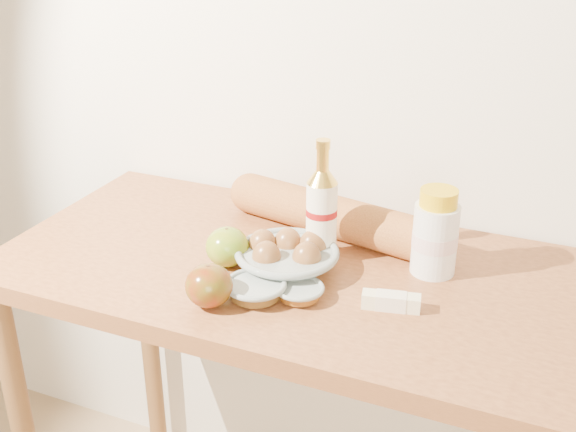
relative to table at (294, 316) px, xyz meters
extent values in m
cube|color=#EFE5D0|center=(0.00, 0.33, 0.52)|extent=(3.50, 0.02, 2.60)
cube|color=#AA6536|center=(0.00, 0.00, 0.10)|extent=(1.20, 0.60, 0.04)
cylinder|color=brown|center=(-0.55, 0.25, -0.35)|extent=(0.05, 0.05, 0.86)
cylinder|color=white|center=(0.04, 0.04, 0.21)|extent=(0.07, 0.07, 0.17)
cylinder|color=maroon|center=(0.04, 0.04, 0.23)|extent=(0.07, 0.07, 0.01)
cone|color=gold|center=(0.04, 0.04, 0.30)|extent=(0.07, 0.07, 0.03)
cylinder|color=gold|center=(0.04, 0.04, 0.34)|extent=(0.03, 0.03, 0.04)
cylinder|color=gold|center=(0.04, 0.04, 0.37)|extent=(0.03, 0.03, 0.02)
cylinder|color=white|center=(0.26, 0.08, 0.19)|extent=(0.10, 0.10, 0.14)
cylinder|color=beige|center=(0.26, 0.08, 0.19)|extent=(0.10, 0.10, 0.03)
cylinder|color=#EAB70C|center=(0.26, 0.08, 0.28)|extent=(0.08, 0.08, 0.03)
torus|color=gray|center=(0.00, -0.03, 0.16)|extent=(0.27, 0.27, 0.02)
ellipsoid|color=brown|center=(-0.03, -0.06, 0.16)|extent=(0.07, 0.07, 0.07)
ellipsoid|color=brown|center=(0.04, -0.03, 0.16)|extent=(0.07, 0.07, 0.07)
ellipsoid|color=brown|center=(-0.02, 0.01, 0.16)|extent=(0.07, 0.07, 0.07)
ellipsoid|color=brown|center=(-0.06, -0.02, 0.16)|extent=(0.07, 0.07, 0.07)
ellipsoid|color=brown|center=(0.03, 0.02, 0.16)|extent=(0.07, 0.07, 0.07)
cylinder|color=#BE763A|center=(0.03, 0.15, 0.17)|extent=(0.47, 0.18, 0.09)
sphere|color=#BE763A|center=(-0.19, 0.20, 0.17)|extent=(0.11, 0.11, 0.09)
sphere|color=#BE763A|center=(0.26, 0.11, 0.17)|extent=(0.11, 0.11, 0.09)
ellipsoid|color=#9E961F|center=(-0.12, -0.05, 0.16)|extent=(0.10, 0.10, 0.08)
cylinder|color=#4F361A|center=(-0.12, -0.05, 0.20)|extent=(0.01, 0.01, 0.01)
ellipsoid|color=maroon|center=(-0.08, -0.20, 0.16)|extent=(0.11, 0.11, 0.08)
cylinder|color=#4B2F19|center=(-0.08, -0.20, 0.20)|extent=(0.01, 0.01, 0.01)
torus|color=gray|center=(-0.02, -0.14, 0.15)|extent=(0.12, 0.12, 0.01)
cylinder|color=brown|center=(-0.02, -0.14, 0.14)|extent=(0.10, 0.10, 0.02)
torus|color=gray|center=(0.06, -0.12, 0.15)|extent=(0.12, 0.12, 0.01)
cylinder|color=brown|center=(0.06, -0.12, 0.14)|extent=(0.10, 0.10, 0.02)
cube|color=beige|center=(0.22, -0.08, 0.14)|extent=(0.11, 0.05, 0.03)
cube|color=silver|center=(0.22, -0.08, 0.14)|extent=(0.06, 0.04, 0.03)
camera|label=1|loc=(0.49, -1.17, 0.82)|focal=45.00mm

